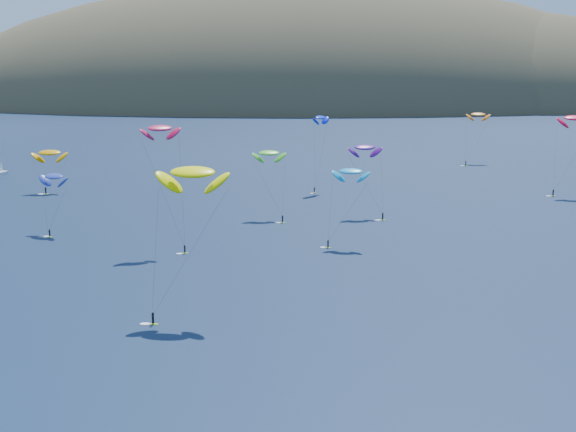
# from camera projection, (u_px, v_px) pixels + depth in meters

# --- Properties ---
(island) EXTENTS (730.00, 300.00, 210.00)m
(island) POSITION_uv_depth(u_px,v_px,m) (326.00, 115.00, 640.24)
(island) COLOR #3D3526
(island) RESTS_ON ground
(kitesurfer_1) EXTENTS (10.62, 7.80, 14.68)m
(kitesurfer_1) POSITION_uv_depth(u_px,v_px,m) (50.00, 153.00, 240.23)
(kitesurfer_1) COLOR #A9E219
(kitesurfer_1) RESTS_ON ground
(kitesurfer_2) EXTENTS (12.72, 11.09, 26.39)m
(kitesurfer_2) POSITION_uv_depth(u_px,v_px,m) (193.00, 172.00, 129.19)
(kitesurfer_2) COLOR #A9E219
(kitesurfer_2) RESTS_ON ground
(kitesurfer_3) EXTENTS (8.43, 11.29, 18.67)m
(kitesurfer_3) POSITION_uv_depth(u_px,v_px,m) (269.00, 153.00, 204.90)
(kitesurfer_3) COLOR #A9E219
(kitesurfer_3) RESTS_ON ground
(kitesurfer_4) EXTENTS (6.94, 10.24, 24.07)m
(kitesurfer_4) POSITION_uv_depth(u_px,v_px,m) (321.00, 118.00, 241.37)
(kitesurfer_4) COLOR #A9E219
(kitesurfer_4) RESTS_ON ground
(kitesurfer_5) EXTENTS (10.08, 7.28, 18.45)m
(kitesurfer_5) POSITION_uv_depth(u_px,v_px,m) (351.00, 171.00, 175.68)
(kitesurfer_5) COLOR #A9E219
(kitesurfer_5) RESTS_ON ground
(kitesurfer_6) EXTENTS (9.43, 11.04, 19.95)m
(kitesurfer_6) POSITION_uv_depth(u_px,v_px,m) (365.00, 147.00, 206.91)
(kitesurfer_6) COLOR #A9E219
(kitesurfer_6) RESTS_ON ground
(kitesurfer_8) EXTENTS (12.49, 7.86, 25.29)m
(kitesurfer_8) POSITION_uv_depth(u_px,v_px,m) (575.00, 118.00, 235.14)
(kitesurfer_8) COLOR #A9E219
(kitesurfer_8) RESTS_ON ground
(kitesurfer_9) EXTENTS (10.69, 9.98, 28.32)m
(kitesurfer_9) POSITION_uv_depth(u_px,v_px,m) (160.00, 128.00, 170.82)
(kitesurfer_9) COLOR #A9E219
(kitesurfer_9) RESTS_ON ground
(kitesurfer_10) EXTENTS (8.94, 10.25, 15.50)m
(kitesurfer_10) POSITION_uv_depth(u_px,v_px,m) (54.00, 176.00, 187.87)
(kitesurfer_10) COLOR #A9E219
(kitesurfer_10) RESTS_ON ground
(kitesurfer_11) EXTENTS (11.44, 13.55, 20.38)m
(kitesurfer_11) POSITION_uv_depth(u_px,v_px,m) (478.00, 114.00, 301.62)
(kitesurfer_11) COLOR #A9E219
(kitesurfer_11) RESTS_ON ground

